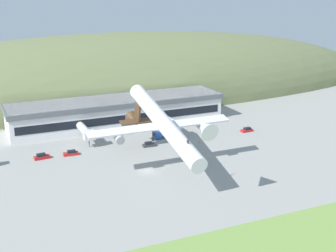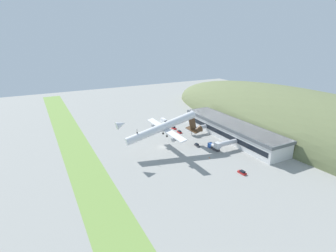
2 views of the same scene
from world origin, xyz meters
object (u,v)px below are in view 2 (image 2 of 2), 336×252
(service_car_2, at_px, (242,172))
(service_car_3, at_px, (197,145))
(jetway_0, at_px, (197,128))
(terminal_building, at_px, (232,129))
(cargo_airplane, at_px, (163,128))
(service_car_1, at_px, (174,128))
(fuel_truck, at_px, (164,121))
(traffic_cone_0, at_px, (209,158))
(box_truck, at_px, (214,147))
(jetway_1, at_px, (225,144))
(service_car_0, at_px, (179,132))

(service_car_2, height_order, service_car_3, service_car_2)
(jetway_0, height_order, service_car_2, jetway_0)
(terminal_building, distance_m, cargo_airplane, 47.23)
(service_car_1, xyz_separation_m, fuel_truck, (-15.43, 0.16, 0.75))
(cargo_airplane, xyz_separation_m, traffic_cone_0, (20.22, 16.71, -12.98))
(jetway_0, relative_size, cargo_airplane, 0.25)
(service_car_1, height_order, traffic_cone_0, service_car_1)
(jetway_0, xyz_separation_m, service_car_1, (-15.45, -8.50, -3.32))
(box_truck, bearing_deg, jetway_1, 48.89)
(jetway_0, bearing_deg, jetway_1, -1.56)
(terminal_building, relative_size, fuel_truck, 11.45)
(jetway_0, relative_size, jetway_1, 0.90)
(service_car_3, distance_m, traffic_cone_0, 16.55)
(service_car_3, distance_m, box_truck, 10.08)
(jetway_0, relative_size, service_car_2, 3.01)
(jetway_0, height_order, fuel_truck, jetway_0)
(terminal_building, bearing_deg, jetway_0, -135.19)
(jetway_0, distance_m, service_car_2, 55.12)
(box_truck, bearing_deg, cargo_airplane, -115.10)
(traffic_cone_0, bearing_deg, cargo_airplane, -140.42)
(cargo_airplane, bearing_deg, fuel_truck, 152.99)
(jetway_1, bearing_deg, service_car_0, -167.34)
(service_car_0, bearing_deg, cargo_airplane, -47.34)
(service_car_1, xyz_separation_m, service_car_2, (69.44, -2.05, -0.06))
(service_car_3, bearing_deg, jetway_0, 147.19)
(fuel_truck, distance_m, traffic_cone_0, 64.70)
(cargo_airplane, xyz_separation_m, service_car_2, (40.66, 20.32, -12.65))
(jetway_1, height_order, fuel_truck, jetway_1)
(terminal_building, height_order, service_car_2, terminal_building)
(jetway_1, distance_m, service_car_0, 37.17)
(jetway_1, height_order, service_car_3, jetway_1)
(service_car_0, distance_m, service_car_2, 60.94)
(cargo_airplane, xyz_separation_m, service_car_0, (-20.25, 21.98, -12.65))
(jetway_0, bearing_deg, service_car_3, -32.81)
(box_truck, bearing_deg, service_car_1, -175.35)
(service_car_0, bearing_deg, jetway_0, 52.14)
(service_car_0, relative_size, service_car_1, 0.97)
(jetway_1, relative_size, service_car_2, 3.35)
(jetway_0, distance_m, traffic_cone_0, 36.61)
(jetway_1, bearing_deg, terminal_building, 129.25)
(service_car_1, height_order, service_car_2, service_car_1)
(fuel_truck, bearing_deg, service_car_3, -3.32)
(service_car_1, bearing_deg, cargo_airplane, -37.87)
(box_truck, xyz_separation_m, traffic_cone_0, (8.19, -8.98, -1.21))
(jetway_0, bearing_deg, service_car_2, -11.07)
(fuel_truck, distance_m, box_truck, 56.33)
(terminal_building, distance_m, service_car_1, 39.76)
(jetway_1, height_order, cargo_airplane, cargo_airplane)
(terminal_building, bearing_deg, service_car_1, -142.25)
(jetway_0, relative_size, service_car_1, 2.79)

